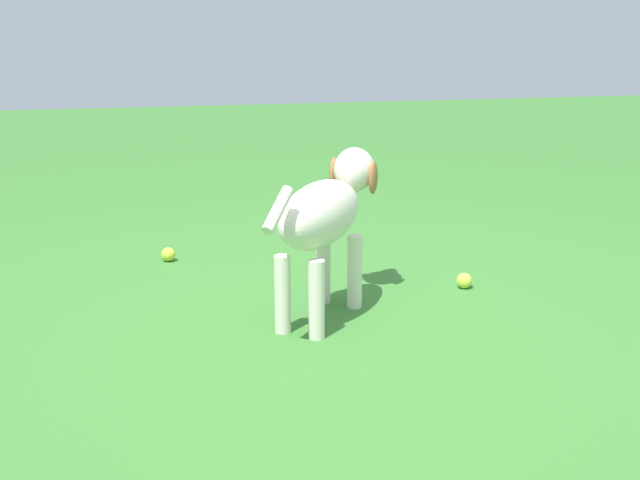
% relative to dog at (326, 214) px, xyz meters
% --- Properties ---
extents(ground, '(14.00, 14.00, 0.00)m').
position_rel_dog_xyz_m(ground, '(-0.02, -0.25, -0.41)').
color(ground, '#38722D').
extents(dog, '(0.58, 0.76, 0.62)m').
position_rel_dog_xyz_m(dog, '(0.00, 0.00, 0.00)').
color(dog, silver).
rests_on(dog, ground).
extents(tennis_ball_0, '(0.07, 0.07, 0.07)m').
position_rel_dog_xyz_m(tennis_ball_0, '(0.64, 0.20, -0.37)').
color(tennis_ball_0, '#C6E341').
rests_on(tennis_ball_0, ground).
extents(tennis_ball_1, '(0.07, 0.07, 0.07)m').
position_rel_dog_xyz_m(tennis_ball_1, '(-0.58, 0.84, -0.37)').
color(tennis_ball_1, '#C0D339').
rests_on(tennis_ball_1, ground).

